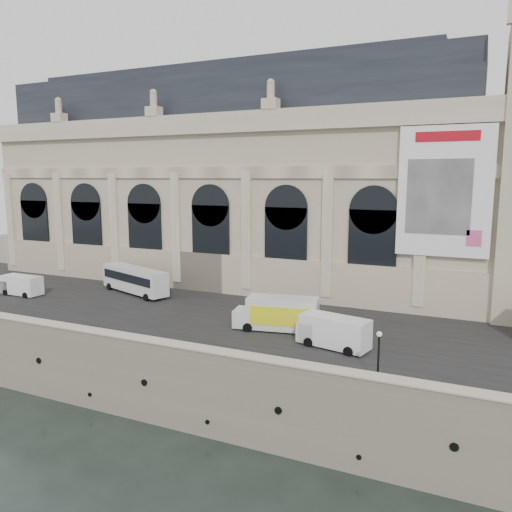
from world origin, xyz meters
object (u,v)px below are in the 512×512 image
at_px(lamp_right, 378,358).
at_px(box_truck, 278,314).
at_px(van_c, 331,331).
at_px(bus_left, 135,279).
at_px(van_b, 20,285).

bearing_deg(lamp_right, box_truck, 142.45).
bearing_deg(van_c, bus_left, 162.17).
relative_size(van_b, van_c, 0.85).
distance_m(van_c, box_truck, 6.41).
distance_m(bus_left, box_truck, 22.75).
bearing_deg(van_b, van_c, -3.61).
bearing_deg(van_b, box_truck, -0.04).
relative_size(van_c, box_truck, 0.78).
height_order(bus_left, van_b, bus_left).
relative_size(bus_left, lamp_right, 2.98).
height_order(bus_left, box_truck, bus_left).
xyz_separation_m(bus_left, box_truck, (21.83, -6.40, -0.24)).
distance_m(bus_left, van_b, 14.10).
distance_m(van_b, van_c, 40.36).
bearing_deg(lamp_right, bus_left, 155.61).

